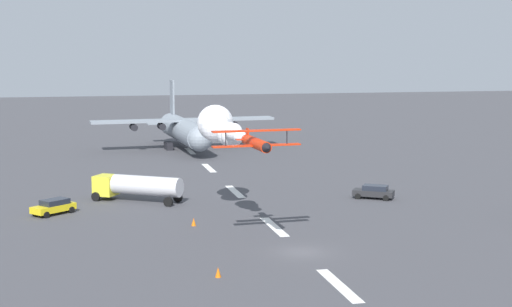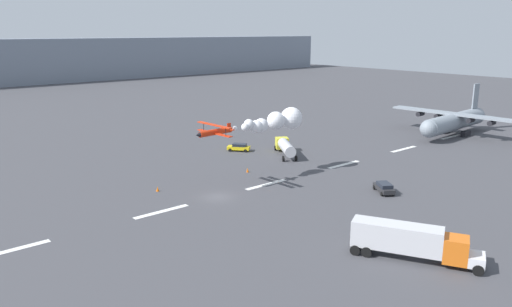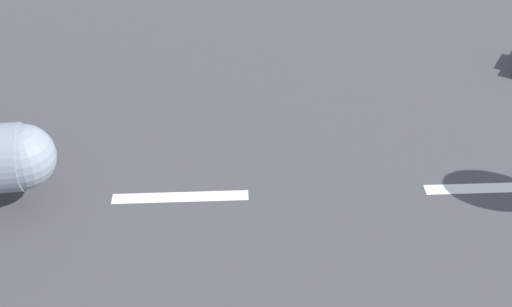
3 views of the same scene
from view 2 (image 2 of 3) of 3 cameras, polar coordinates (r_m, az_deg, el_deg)
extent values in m
plane|color=#424247|center=(72.22, -4.38, -5.01)|extent=(440.00, 440.00, 0.00)
cube|color=white|center=(61.60, -26.23, -9.93)|extent=(8.00, 0.90, 0.01)
cube|color=white|center=(67.60, -10.82, -6.58)|extent=(8.00, 0.90, 0.01)
cube|color=white|center=(77.66, 1.19, -3.59)|extent=(8.00, 0.90, 0.01)
cube|color=white|center=(90.45, 10.08, -1.25)|extent=(8.00, 0.90, 0.01)
cube|color=white|center=(104.96, 16.63, 0.49)|extent=(8.00, 0.90, 0.01)
cube|color=white|center=(120.57, 21.54, 1.80)|extent=(8.00, 0.90, 0.01)
cylinder|color=gray|center=(122.16, 21.88, 3.42)|extent=(24.40, 5.52, 3.91)
sphere|color=gray|center=(111.40, 19.26, 2.71)|extent=(3.71, 3.71, 3.71)
cube|color=gray|center=(121.88, 21.95, 4.24)|extent=(5.22, 30.47, 0.40)
cylinder|color=black|center=(125.26, 18.38, 4.36)|extent=(2.47, 1.26, 1.10)
cylinder|color=black|center=(123.24, 20.24, 4.06)|extent=(2.47, 1.26, 1.10)
cylinder|color=black|center=(120.18, 23.47, 3.53)|extent=(2.47, 1.26, 1.10)
cylinder|color=black|center=(118.54, 25.48, 3.19)|extent=(2.47, 1.26, 1.10)
cube|color=gray|center=(130.71, 23.96, 6.06)|extent=(2.81, 0.49, 6.00)
cube|color=gray|center=(131.34, 23.76, 4.06)|extent=(2.60, 9.11, 0.24)
cube|color=black|center=(122.55, 23.00, 2.13)|extent=(3.26, 1.21, 1.20)
cube|color=black|center=(124.51, 20.94, 2.49)|extent=(3.26, 1.21, 1.20)
cylinder|color=red|center=(73.76, -4.68, 2.49)|extent=(5.86, 1.24, 0.91)
cube|color=red|center=(73.67, -4.80, 2.35)|extent=(1.17, 7.49, 0.12)
cube|color=red|center=(73.43, -4.82, 3.29)|extent=(1.17, 7.49, 0.12)
cylinder|color=black|center=(71.56, -3.51, 2.53)|extent=(0.08, 0.08, 1.23)
cylinder|color=black|center=(75.58, -6.05, 3.09)|extent=(0.08, 0.08, 1.23)
cube|color=red|center=(75.30, -3.13, 3.10)|extent=(0.70, 0.14, 1.10)
cube|color=red|center=(75.38, -3.13, 2.80)|extent=(0.72, 2.03, 0.08)
cone|color=black|center=(71.82, -6.71, 2.12)|extent=(0.74, 0.81, 0.77)
sphere|color=white|center=(75.97, -2.44, 2.91)|extent=(0.70, 0.70, 0.70)
sphere|color=white|center=(77.31, -1.27, 3.05)|extent=(1.22, 1.22, 1.22)
sphere|color=white|center=(78.15, -0.82, 3.38)|extent=(1.62, 1.62, 1.62)
sphere|color=white|center=(79.04, 0.05, 3.11)|extent=(2.08, 2.08, 2.08)
sphere|color=white|center=(79.81, 0.61, 3.27)|extent=(2.26, 2.26, 2.26)
sphere|color=white|center=(82.56, 2.30, 3.82)|extent=(2.98, 2.98, 2.98)
sphere|color=white|center=(84.28, 4.09, 4.09)|extent=(3.73, 3.73, 3.73)
cube|color=silver|center=(55.43, 24.03, -11.11)|extent=(2.96, 2.58, 1.10)
cube|color=orange|center=(55.05, 22.00, -10.22)|extent=(3.33, 3.29, 2.60)
cube|color=silver|center=(55.07, 15.88, -9.18)|extent=(6.54, 9.42, 2.80)
cylinder|color=black|center=(56.80, 24.16, -11.12)|extent=(0.82, 1.14, 1.10)
cylinder|color=black|center=(57.22, 13.04, -10.01)|extent=(0.82, 1.14, 1.10)
cylinder|color=black|center=(57.39, 11.84, -9.86)|extent=(0.82, 1.14, 1.10)
cylinder|color=black|center=(54.53, 24.21, -12.19)|extent=(0.82, 1.14, 1.10)
cylinder|color=black|center=(54.97, 12.59, -11.01)|extent=(0.82, 1.14, 1.10)
cylinder|color=black|center=(55.15, 11.34, -10.86)|extent=(0.82, 1.14, 1.10)
cube|color=yellow|center=(98.89, 3.00, 1.21)|extent=(3.21, 3.15, 2.20)
cylinder|color=silver|center=(94.03, 3.55, 0.68)|extent=(5.99, 7.74, 2.10)
cylinder|color=black|center=(99.51, 2.25, 0.65)|extent=(0.81, 1.02, 1.00)
cylinder|color=black|center=(91.16, 3.16, -0.61)|extent=(0.81, 1.02, 1.00)
cylinder|color=black|center=(99.93, 3.61, 0.69)|extent=(0.81, 1.02, 1.00)
cylinder|color=black|center=(91.62, 4.64, -0.56)|extent=(0.81, 1.02, 1.00)
cube|color=#262628|center=(76.17, 14.50, -3.90)|extent=(3.90, 4.71, 0.65)
cube|color=#1E232D|center=(75.82, 14.58, -3.51)|extent=(2.83, 3.13, 0.55)
cylinder|color=black|center=(77.32, 13.44, -3.82)|extent=(0.53, 0.66, 0.64)
cylinder|color=black|center=(74.58, 14.28, -4.53)|extent=(0.53, 0.66, 0.64)
cylinder|color=black|center=(77.97, 14.68, -3.75)|extent=(0.53, 0.66, 0.64)
cylinder|color=black|center=(75.25, 15.56, -4.45)|extent=(0.53, 0.66, 0.64)
cube|color=yellow|center=(98.95, -2.01, 0.66)|extent=(4.21, 4.57, 0.65)
cube|color=#1E232D|center=(98.77, -1.90, 0.99)|extent=(2.97, 3.11, 0.55)
cylinder|color=black|center=(98.51, -3.01, 0.40)|extent=(0.58, 0.63, 0.64)
cylinder|color=black|center=(97.85, -1.24, 0.32)|extent=(0.58, 0.63, 0.64)
cylinder|color=black|center=(100.22, -2.77, 0.63)|extent=(0.58, 0.63, 0.64)
cylinder|color=black|center=(99.56, -1.03, 0.56)|extent=(0.58, 0.63, 0.64)
cone|color=orange|center=(75.82, -11.25, -4.01)|extent=(0.44, 0.44, 0.75)
cone|color=orange|center=(84.20, -0.98, -1.92)|extent=(0.44, 0.44, 0.75)
camera|label=1|loc=(76.15, -54.74, 2.80)|focal=54.20mm
camera|label=3|loc=(120.49, 3.63, 15.40)|focal=49.16mm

